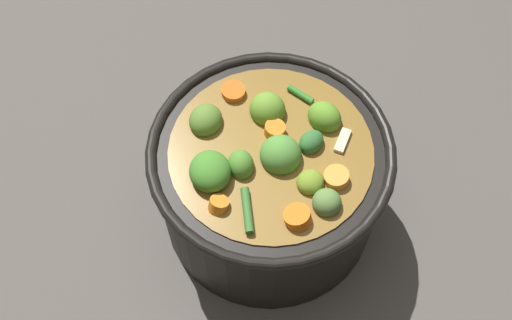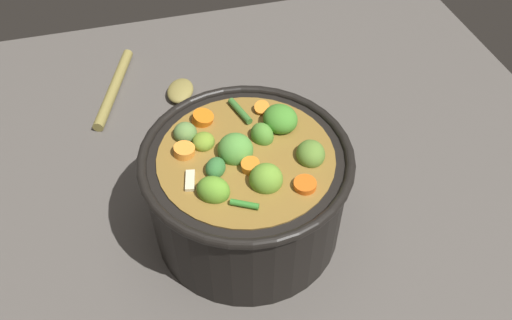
{
  "view_description": "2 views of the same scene",
  "coord_description": "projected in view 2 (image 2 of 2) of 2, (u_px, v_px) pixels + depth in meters",
  "views": [
    {
      "loc": [
        0.34,
        0.04,
        0.69
      ],
      "look_at": [
        0.0,
        -0.02,
        0.12
      ],
      "focal_mm": 44.21,
      "sensor_mm": 36.0,
      "label": 1
    },
    {
      "loc": [
        -0.42,
        0.1,
        0.59
      ],
      "look_at": [
        0.01,
        -0.02,
        0.11
      ],
      "focal_mm": 36.76,
      "sensor_mm": 36.0,
      "label": 2
    }
  ],
  "objects": [
    {
      "name": "ground_plane",
      "position": [
        247.0,
        224.0,
        0.73
      ],
      "size": [
        1.1,
        1.1,
        0.0
      ],
      "primitive_type": "plane",
      "color": "#514C47"
    },
    {
      "name": "cooking_pot",
      "position": [
        247.0,
        189.0,
        0.67
      ],
      "size": [
        0.26,
        0.26,
        0.17
      ],
      "color": "black",
      "rests_on": "ground_plane"
    },
    {
      "name": "wooden_spoon",
      "position": [
        145.0,
        89.0,
        0.91
      ],
      "size": [
        0.2,
        0.18,
        0.02
      ],
      "color": "olive",
      "rests_on": "ground_plane"
    }
  ]
}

